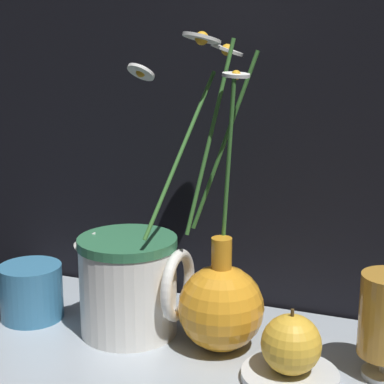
{
  "coord_description": "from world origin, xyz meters",
  "views": [
    {
      "loc": [
        0.28,
        -0.68,
        0.39
      ],
      "look_at": [
        0.01,
        0.0,
        0.22
      ],
      "focal_mm": 60.0,
      "sensor_mm": 36.0,
      "label": 1
    }
  ],
  "objects_px": {
    "ceramic_pitcher": "(130,281)",
    "orange_fruit": "(291,344)",
    "yellow_mug": "(30,291)",
    "vase_with_flowers": "(220,297)"
  },
  "relations": [
    {
      "from": "ceramic_pitcher",
      "to": "orange_fruit",
      "type": "height_order",
      "value": "ceramic_pitcher"
    },
    {
      "from": "yellow_mug",
      "to": "vase_with_flowers",
      "type": "bearing_deg",
      "value": 2.25
    },
    {
      "from": "yellow_mug",
      "to": "ceramic_pitcher",
      "type": "xyz_separation_m",
      "value": [
        0.15,
        0.01,
        0.03
      ]
    },
    {
      "from": "ceramic_pitcher",
      "to": "orange_fruit",
      "type": "distance_m",
      "value": 0.23
    },
    {
      "from": "yellow_mug",
      "to": "ceramic_pitcher",
      "type": "distance_m",
      "value": 0.15
    },
    {
      "from": "orange_fruit",
      "to": "vase_with_flowers",
      "type": "bearing_deg",
      "value": 154.53
    },
    {
      "from": "vase_with_flowers",
      "to": "ceramic_pitcher",
      "type": "relative_size",
      "value": 2.52
    },
    {
      "from": "vase_with_flowers",
      "to": "ceramic_pitcher",
      "type": "height_order",
      "value": "vase_with_flowers"
    },
    {
      "from": "vase_with_flowers",
      "to": "orange_fruit",
      "type": "height_order",
      "value": "vase_with_flowers"
    },
    {
      "from": "yellow_mug",
      "to": "orange_fruit",
      "type": "relative_size",
      "value": 1.25
    }
  ]
}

